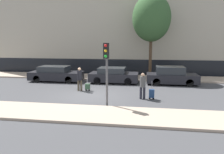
% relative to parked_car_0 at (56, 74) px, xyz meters
% --- Properties ---
extents(ground_plane, '(80.00, 80.00, 0.00)m').
position_rel_parked_car_0_xyz_m(ground_plane, '(4.27, -4.52, -0.63)').
color(ground_plane, '#424244').
extents(sidewalk_near, '(28.00, 2.50, 0.12)m').
position_rel_parked_car_0_xyz_m(sidewalk_near, '(4.27, -8.27, -0.57)').
color(sidewalk_near, tan).
rests_on(sidewalk_near, ground_plane).
extents(sidewalk_far, '(28.00, 3.00, 0.12)m').
position_rel_parked_car_0_xyz_m(sidewalk_far, '(4.27, 2.48, -0.57)').
color(sidewalk_far, tan).
rests_on(sidewalk_far, ground_plane).
extents(building_facade, '(28.00, 3.23, 9.95)m').
position_rel_parked_car_0_xyz_m(building_facade, '(4.27, 6.27, 4.33)').
color(building_facade, '#B7AD99').
rests_on(building_facade, ground_plane).
extents(parked_car_0, '(4.57, 1.85, 1.33)m').
position_rel_parked_car_0_xyz_m(parked_car_0, '(0.00, 0.00, 0.00)').
color(parked_car_0, black).
rests_on(parked_car_0, ground_plane).
extents(parked_car_1, '(4.06, 1.91, 1.29)m').
position_rel_parked_car_0_xyz_m(parked_car_1, '(5.14, 0.05, -0.01)').
color(parked_car_1, black).
rests_on(parked_car_1, ground_plane).
extents(parked_car_2, '(4.09, 1.83, 1.46)m').
position_rel_parked_car_0_xyz_m(parked_car_2, '(9.92, 0.12, 0.04)').
color(parked_car_2, black).
rests_on(parked_car_2, ground_plane).
extents(pedestrian_left, '(0.35, 0.34, 1.67)m').
position_rel_parked_car_0_xyz_m(pedestrian_left, '(3.21, -3.35, 0.31)').
color(pedestrian_left, '#4C4233').
rests_on(pedestrian_left, ground_plane).
extents(trolley_left, '(0.34, 0.29, 1.05)m').
position_rel_parked_car_0_xyz_m(trolley_left, '(3.76, -3.27, -0.32)').
color(trolley_left, '#335138').
rests_on(trolley_left, ground_plane).
extents(pedestrian_right, '(0.35, 0.34, 1.61)m').
position_rel_parked_car_0_xyz_m(pedestrian_right, '(7.66, -4.92, 0.28)').
color(pedestrian_right, '#23232D').
rests_on(pedestrian_right, ground_plane).
extents(trolley_right, '(0.34, 0.29, 1.16)m').
position_rel_parked_car_0_xyz_m(trolley_right, '(8.21, -4.93, -0.26)').
color(trolley_right, navy).
rests_on(trolley_right, ground_plane).
extents(traffic_light, '(0.28, 0.47, 3.43)m').
position_rel_parked_car_0_xyz_m(traffic_light, '(5.77, -6.88, 1.82)').
color(traffic_light, '#515154').
rests_on(traffic_light, ground_plane).
extents(parked_bicycle, '(1.77, 0.06, 0.96)m').
position_rel_parked_car_0_xyz_m(parked_bicycle, '(6.29, 2.15, -0.14)').
color(parked_bicycle, black).
rests_on(parked_bicycle, sidewalk_far).
extents(bare_tree_near_crossing, '(3.47, 3.47, 7.56)m').
position_rel_parked_car_0_xyz_m(bare_tree_near_crossing, '(8.24, 2.53, 4.91)').
color(bare_tree_near_crossing, '#4C3826').
rests_on(bare_tree_near_crossing, sidewalk_far).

